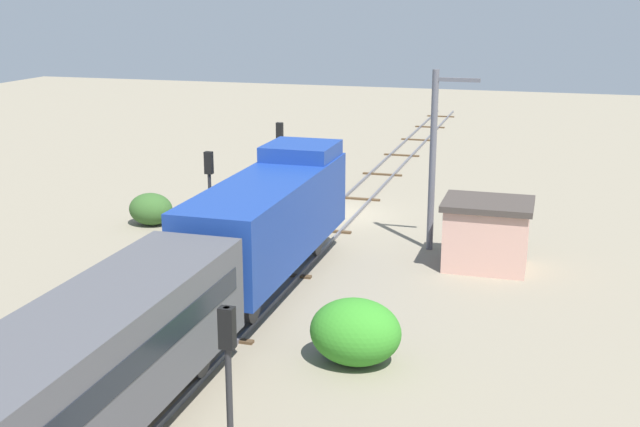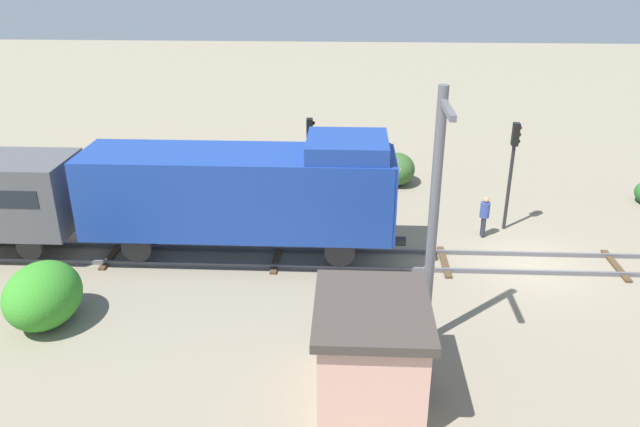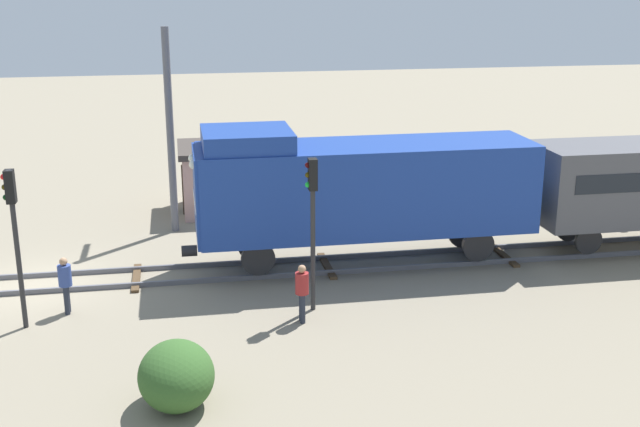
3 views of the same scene
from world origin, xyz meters
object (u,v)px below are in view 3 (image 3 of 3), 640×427
traffic_signal_near (14,220)px  worker_by_signal (302,289)px  locomotive (360,186)px  catenary_mast (170,125)px  relay_hut (215,178)px  traffic_signal_mid (312,207)px  worker_near_track (65,281)px

traffic_signal_near → worker_by_signal: (1.00, 7.64, -2.11)m
locomotive → worker_by_signal: (4.20, -2.59, -1.78)m
catenary_mast → relay_hut: bearing=145.4°
traffic_signal_near → catenary_mast: bearing=153.2°
worker_by_signal → relay_hut: 11.84m
traffic_signal_mid → worker_near_track: (-1.00, -7.03, -2.13)m
locomotive → traffic_signal_mid: 4.04m
locomotive → worker_near_track: locomotive is taller
traffic_signal_mid → relay_hut: size_ratio=1.29×
locomotive → worker_near_track: size_ratio=6.82×
relay_hut → worker_near_track: bearing=-25.9°
worker_near_track → traffic_signal_mid: bearing=113.0°
worker_near_track → catenary_mast: catenary_mast is taller
locomotive → worker_near_track: 9.66m
traffic_signal_mid → relay_hut: 11.26m
traffic_signal_near → traffic_signal_mid: size_ratio=0.99×
traffic_signal_mid → relay_hut: (-10.90, -2.23, -1.73)m
locomotive → worker_near_track: bearing=-75.4°
traffic_signal_mid → catenary_mast: catenary_mast is taller
worker_by_signal → catenary_mast: (-9.26, -3.47, 3.07)m
locomotive → traffic_signal_near: size_ratio=2.58×
traffic_signal_near → worker_by_signal: 7.99m
worker_near_track → catenary_mast: 8.66m
traffic_signal_near → worker_by_signal: bearing=82.5°
locomotive → worker_near_track: (2.40, -9.18, -1.78)m
worker_by_signal → traffic_signal_near: bearing=20.8°
locomotive → traffic_signal_mid: bearing=-32.4°
traffic_signal_mid → worker_near_track: size_ratio=2.66×
worker_by_signal → relay_hut: (-11.70, -1.79, 0.40)m
locomotive → catenary_mast: size_ratio=1.52×
worker_near_track → relay_hut: (-9.90, 4.80, 0.40)m
locomotive → traffic_signal_mid: size_ratio=2.57×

